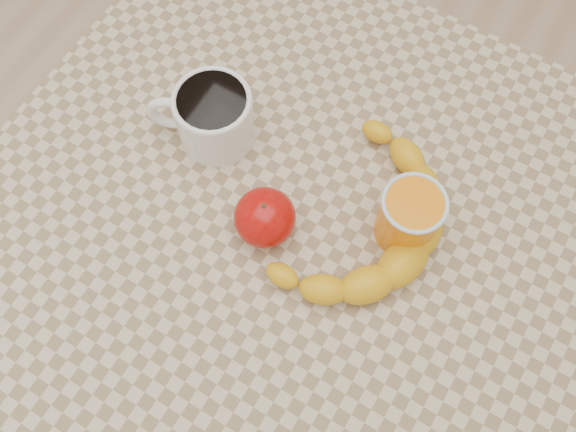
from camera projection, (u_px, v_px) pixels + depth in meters
The scene contains 6 objects.
ground at pixel (288, 344), 1.49m from camera, with size 3.00×3.00×0.00m, color tan.
table at pixel (288, 246), 0.88m from camera, with size 0.80×0.80×0.75m.
coffee_mug at pixel (212, 115), 0.81m from camera, with size 0.15×0.13×0.09m.
orange_juice_glass at pixel (409, 217), 0.76m from camera, with size 0.08×0.08×0.09m.
apple at pixel (265, 218), 0.77m from camera, with size 0.08×0.08×0.07m.
banana at pixel (363, 222), 0.78m from camera, with size 0.27×0.34×0.05m, color gold, non-canonical shape.
Camera 1 is at (0.16, -0.26, 1.49)m, focal length 40.00 mm.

